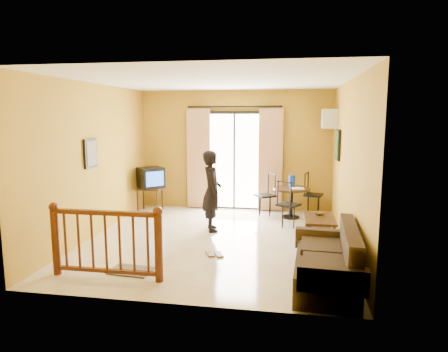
% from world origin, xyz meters
% --- Properties ---
extents(ground, '(5.00, 5.00, 0.00)m').
position_xyz_m(ground, '(0.00, 0.00, 0.00)').
color(ground, beige).
rests_on(ground, ground).
extents(room_shell, '(5.00, 5.00, 5.00)m').
position_xyz_m(room_shell, '(0.00, 0.00, 1.70)').
color(room_shell, white).
rests_on(room_shell, ground).
extents(balcony_door, '(2.25, 0.14, 2.46)m').
position_xyz_m(balcony_door, '(0.00, 2.43, 1.19)').
color(balcony_door, black).
rests_on(balcony_door, ground).
extents(tv_table, '(0.56, 0.47, 0.56)m').
position_xyz_m(tv_table, '(-1.90, 1.89, 0.49)').
color(tv_table, black).
rests_on(tv_table, ground).
extents(television, '(0.70, 0.70, 0.47)m').
position_xyz_m(television, '(-1.87, 1.89, 0.80)').
color(television, black).
rests_on(television, tv_table).
extents(picture_left, '(0.05, 0.42, 0.52)m').
position_xyz_m(picture_left, '(-2.22, -0.20, 1.55)').
color(picture_left, black).
rests_on(picture_left, room_shell).
extents(dining_table, '(0.80, 0.80, 0.67)m').
position_xyz_m(dining_table, '(1.34, 1.83, 0.52)').
color(dining_table, black).
rests_on(dining_table, ground).
extents(water_jug, '(0.14, 0.14, 0.26)m').
position_xyz_m(water_jug, '(1.35, 1.95, 0.80)').
color(water_jug, '#1332B4').
rests_on(water_jug, dining_table).
extents(serving_tray, '(0.30, 0.21, 0.02)m').
position_xyz_m(serving_tray, '(1.47, 1.73, 0.68)').
color(serving_tray, white).
rests_on(serving_tray, dining_table).
extents(dining_chairs, '(1.60, 1.63, 0.95)m').
position_xyz_m(dining_chairs, '(1.30, 1.76, 0.00)').
color(dining_chairs, black).
rests_on(dining_chairs, ground).
extents(air_conditioner, '(0.31, 0.60, 0.40)m').
position_xyz_m(air_conditioner, '(2.09, 1.95, 2.15)').
color(air_conditioner, silver).
rests_on(air_conditioner, room_shell).
extents(botanical_print, '(0.05, 0.50, 0.60)m').
position_xyz_m(botanical_print, '(2.22, 1.30, 1.65)').
color(botanical_print, black).
rests_on(botanical_print, room_shell).
extents(coffee_table, '(0.53, 0.95, 0.42)m').
position_xyz_m(coffee_table, '(1.85, 0.32, 0.28)').
color(coffee_table, black).
rests_on(coffee_table, ground).
extents(bowl, '(0.25, 0.25, 0.06)m').
position_xyz_m(bowl, '(1.85, 0.50, 0.45)').
color(bowl, brown).
rests_on(bowl, coffee_table).
extents(sofa, '(0.86, 1.72, 0.80)m').
position_xyz_m(sofa, '(1.85, -1.68, 0.30)').
color(sofa, '#322313').
rests_on(sofa, ground).
extents(standing_person, '(0.54, 0.66, 1.56)m').
position_xyz_m(standing_person, '(-0.17, 0.60, 0.78)').
color(standing_person, black).
rests_on(standing_person, ground).
extents(stair_balustrade, '(1.63, 0.13, 1.04)m').
position_xyz_m(stair_balustrade, '(-1.15, -1.90, 0.56)').
color(stair_balustrade, '#471E0F').
rests_on(stair_balustrade, ground).
extents(doormat, '(0.64, 0.46, 0.02)m').
position_xyz_m(doormat, '(-0.92, -1.63, 0.01)').
color(doormat, '#605B4D').
rests_on(doormat, ground).
extents(sandals, '(0.34, 0.27, 0.03)m').
position_xyz_m(sandals, '(0.14, -0.78, 0.01)').
color(sandals, brown).
rests_on(sandals, ground).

